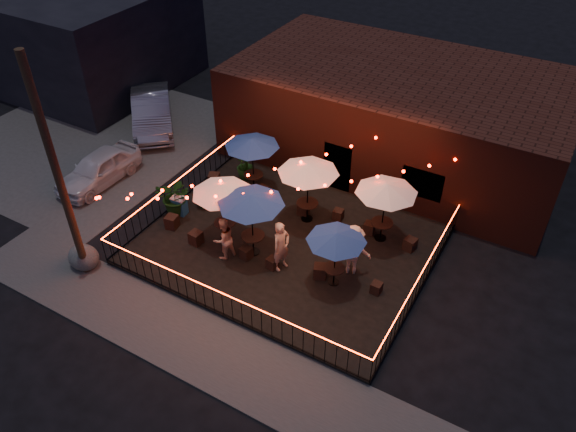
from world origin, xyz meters
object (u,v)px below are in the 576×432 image
at_px(cafe_table_2, 251,200).
at_px(cafe_table_4, 337,238).
at_px(utility_pole, 58,176).
at_px(cooler, 180,205).
at_px(cafe_table_0, 222,190).
at_px(boulder, 84,257).
at_px(cafe_table_3, 308,169).
at_px(cafe_table_1, 252,143).
at_px(cafe_table_5, 387,189).

distance_m(cafe_table_2, cafe_table_4, 3.17).
xyz_separation_m(utility_pole, cooler, (0.90, 4.08, -3.47)).
xyz_separation_m(cafe_table_4, cooler, (-6.84, 0.41, -1.59)).
bearing_deg(cafe_table_4, cafe_table_0, 178.91).
xyz_separation_m(cafe_table_0, cooler, (-2.39, 0.33, -1.80)).
bearing_deg(boulder, cafe_table_0, 45.47).
distance_m(cafe_table_3, cafe_table_4, 3.53).
height_order(utility_pole, cooler, utility_pole).
xyz_separation_m(cafe_table_2, cafe_table_4, (3.15, 0.07, -0.35)).
xyz_separation_m(utility_pole, cafe_table_4, (7.74, 3.67, -1.88)).
relative_size(utility_pole, cooler, 10.68).
height_order(utility_pole, cafe_table_3, utility_pole).
bearing_deg(cafe_table_0, cooler, 172.23).
bearing_deg(utility_pole, cafe_table_2, 38.13).
bearing_deg(cooler, cafe_table_1, 55.99).
relative_size(cafe_table_2, boulder, 3.00).
bearing_deg(cafe_table_3, cafe_table_5, 6.90).
xyz_separation_m(cafe_table_1, cafe_table_5, (5.71, -0.29, 0.03)).
relative_size(cafe_table_0, boulder, 2.56).
bearing_deg(cafe_table_3, cooler, -154.15).
bearing_deg(cafe_table_2, cafe_table_4, 1.21).
distance_m(cafe_table_0, cafe_table_4, 4.46).
bearing_deg(cafe_table_4, cafe_table_5, 80.67).
bearing_deg(cafe_table_1, boulder, -112.29).
bearing_deg(boulder, cafe_table_2, 35.40).
height_order(cafe_table_1, cafe_table_5, cafe_table_5).
bearing_deg(cafe_table_2, cafe_table_3, 74.08).
relative_size(cafe_table_3, boulder, 2.98).
bearing_deg(cafe_table_2, utility_pole, -141.87).
relative_size(cafe_table_4, cafe_table_5, 0.97).
bearing_deg(cafe_table_0, cafe_table_2, -6.63).
distance_m(cafe_table_2, cooler, 4.20).
xyz_separation_m(cafe_table_0, cafe_table_3, (2.05, 2.48, 0.12)).
bearing_deg(boulder, cafe_table_1, 67.71).
distance_m(cooler, boulder, 4.06).
relative_size(cafe_table_1, cooler, 3.82).
bearing_deg(cafe_table_3, cafe_table_4, -46.81).
height_order(cafe_table_3, cafe_table_4, cafe_table_3).
relative_size(utility_pole, cafe_table_5, 2.98).
height_order(cafe_table_0, cooler, cafe_table_0).
bearing_deg(cafe_table_4, cafe_table_3, 133.19).
distance_m(utility_pole, cafe_table_1, 7.50).
relative_size(cafe_table_0, cafe_table_3, 0.86).
bearing_deg(cafe_table_1, cafe_table_5, -2.87).
bearing_deg(cafe_table_4, boulder, -156.36).
bearing_deg(cafe_table_2, cooler, 172.63).
distance_m(cafe_table_3, boulder, 8.48).
bearing_deg(cooler, cafe_table_3, 21.90).
bearing_deg(cafe_table_3, cafe_table_0, -129.63).
bearing_deg(cafe_table_5, cafe_table_0, -150.20).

